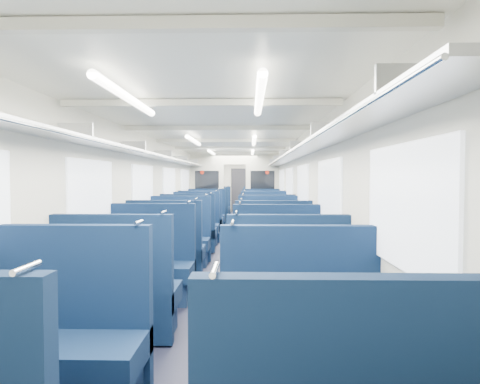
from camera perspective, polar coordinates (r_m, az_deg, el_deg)
The scene contains 35 objects.
floor at distance 10.06m, azimuth -1.35°, elevation -7.04°, with size 2.80×18.00×0.01m, color black.
ceiling at distance 9.96m, azimuth -1.36°, elevation 6.43°, with size 2.80×18.00×0.01m, color silver.
wall_left at distance 10.10m, azimuth -9.31°, elevation -0.33°, with size 0.02×18.00×2.35m, color beige.
dado_left at distance 10.17m, azimuth -9.20°, elevation -4.98°, with size 0.03×17.90×0.70m, color #112039.
wall_right at distance 9.98m, azimuth 6.70°, elevation -0.35°, with size 0.02×18.00×2.35m, color beige.
dado_right at distance 10.04m, azimuth 6.60°, elevation -5.06°, with size 0.03×17.90×0.70m, color #112039.
wall_far at distance 18.93m, azimuth -0.08°, elevation 0.81°, with size 2.80×0.02×2.35m, color beige.
luggage_rack_left at distance 10.07m, azimuth -8.29°, elevation 4.21°, with size 0.36×17.40×0.18m.
luggage_rack_right at distance 9.96m, azimuth 5.65°, elevation 4.25°, with size 0.36×17.40×0.18m.
windows at distance 9.48m, azimuth -1.49°, elevation 1.02°, with size 2.78×15.60×0.75m.
ceiling_fittings at distance 9.70m, azimuth -1.43°, elevation 6.18°, with size 2.70×16.06×0.11m.
end_door at distance 18.88m, azimuth -0.08°, elevation 0.27°, with size 0.75×0.06×2.00m, color black.
bulkhead at distance 12.87m, azimuth -0.74°, elevation 0.47°, with size 2.80×0.10×2.35m.
seat_2 at distance 3.29m, azimuth -23.35°, elevation -19.48°, with size 1.15×0.64×1.28m.
seat_3 at distance 3.05m, azimuth 8.65°, elevation -21.09°, with size 1.15×0.64×1.28m.
seat_4 at distance 4.32m, azimuth -16.70°, elevation -14.15°, with size 1.15×0.64×1.28m.
seat_5 at distance 4.15m, azimuth 6.53°, elevation -14.76°, with size 1.15×0.64×1.28m.
seat_6 at distance 5.51m, azimuth -12.52°, elevation -10.56°, with size 1.15×0.64×1.28m.
seat_7 at distance 5.21m, azimuth 5.40°, elevation -11.24°, with size 1.15×0.64×1.28m.
seat_8 at distance 6.53m, azimuth -10.26°, elevation -8.55°, with size 1.15×0.64×1.28m.
seat_9 at distance 6.35m, azimuth 4.65°, elevation -8.82°, with size 1.15×0.64×1.28m.
seat_10 at distance 7.59m, azimuth -8.58°, elevation -7.05°, with size 1.15×0.64×1.28m.
seat_11 at distance 7.60m, azimuth 4.09°, elevation -7.02°, with size 1.15×0.64×1.28m.
seat_12 at distance 8.79m, azimuth -7.19°, elevation -5.79°, with size 1.15×0.64×1.28m.
seat_13 at distance 8.53m, azimuth 3.78°, elevation -6.02°, with size 1.15×0.64×1.28m.
seat_14 at distance 9.76m, azimuth -6.33°, elevation -5.00°, with size 1.15×0.64×1.28m.
seat_15 at distance 9.90m, azimuth 3.44°, elevation -4.89°, with size 1.15×0.64×1.28m.
seat_16 at distance 10.88m, azimuth -5.53°, elevation -4.26°, with size 1.15×0.64×1.28m.
seat_17 at distance 10.79m, azimuth 3.27°, elevation -4.31°, with size 1.15×0.64×1.28m.
seat_18 at distance 12.13m, azimuth -4.82°, elevation -3.61°, with size 1.15×0.64×1.28m.
seat_19 at distance 12.05m, azimuth 3.06°, elevation -3.64°, with size 1.15×0.64×1.28m.
seat_20 at distance 14.18m, azimuth -3.92°, elevation -2.78°, with size 1.15×0.64×1.28m.
seat_21 at distance 14.15m, azimuth 2.80°, elevation -2.79°, with size 1.15×0.64×1.28m.
seat_22 at distance 15.39m, azimuth -3.51°, elevation -2.40°, with size 1.15×0.64×1.28m.
seat_23 at distance 15.17m, azimuth 2.70°, elevation -2.46°, with size 1.15×0.64×1.28m.
Camera 1 is at (0.47, -9.92, 1.60)m, focal length 30.49 mm.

